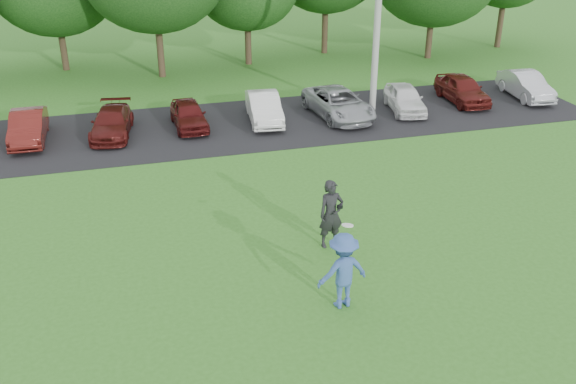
% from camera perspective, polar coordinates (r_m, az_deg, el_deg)
% --- Properties ---
extents(ground, '(100.00, 100.00, 0.00)m').
position_cam_1_polar(ground, '(16.15, 3.32, -9.40)').
color(ground, '#316B1E').
rests_on(ground, ground).
extents(parking_lot, '(32.00, 6.50, 0.03)m').
position_cam_1_polar(parking_lot, '(27.46, -5.26, 5.89)').
color(parking_lot, black).
rests_on(parking_lot, ground).
extents(utility_pole, '(0.28, 0.28, 9.85)m').
position_cam_1_polar(utility_pole, '(27.75, 8.05, 16.46)').
color(utility_pole, '#9E9E99').
rests_on(utility_pole, ground).
extents(frisbee_player, '(1.35, 0.88, 2.31)m').
position_cam_1_polar(frisbee_player, '(15.40, 4.90, -6.98)').
color(frisbee_player, '#37579B').
rests_on(frisbee_player, ground).
extents(camera_bystander, '(0.78, 0.56, 2.00)m').
position_cam_1_polar(camera_bystander, '(17.85, 3.86, -1.97)').
color(camera_bystander, black).
rests_on(camera_bystander, ground).
extents(parked_cars, '(30.61, 4.61, 1.25)m').
position_cam_1_polar(parked_cars, '(27.38, -4.64, 7.18)').
color(parked_cars, '#ADB0B4').
rests_on(parked_cars, parking_lot).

